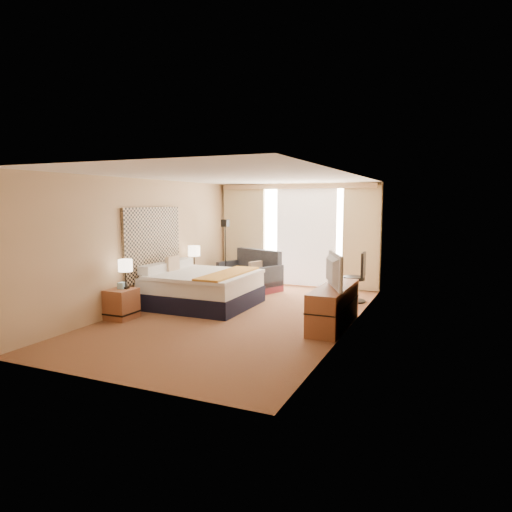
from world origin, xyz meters
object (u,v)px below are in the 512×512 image
at_px(floor_lamp, 225,240).
at_px(media_dresser, 334,306).
at_px(lamp_right, 194,251).
at_px(lamp_left, 125,266).
at_px(bed, 202,288).
at_px(loveseat, 251,276).
at_px(desk_chair, 357,280).
at_px(nightstand_left, 122,304).
at_px(television, 329,271).
at_px(nightstand_right, 193,282).

bearing_deg(floor_lamp, media_dresser, -35.02).
relative_size(floor_lamp, lamp_right, 2.95).
relative_size(lamp_left, lamp_right, 0.94).
xyz_separation_m(bed, loveseat, (0.20, 2.03, -0.05)).
bearing_deg(desk_chair, nightstand_left, -142.25).
relative_size(nightstand_left, floor_lamp, 0.32).
relative_size(floor_lamp, television, 1.69).
distance_m(media_dresser, television, 0.67).
height_order(media_dresser, desk_chair, desk_chair).
xyz_separation_m(media_dresser, loveseat, (-2.69, 2.49, -0.03)).
height_order(media_dresser, floor_lamp, floor_lamp).
height_order(nightstand_right, desk_chair, desk_chair).
relative_size(media_dresser, desk_chair, 1.68).
xyz_separation_m(loveseat, lamp_right, (-0.95, -1.06, 0.68)).
bearing_deg(television, lamp_left, 78.02).
relative_size(bed, floor_lamp, 1.20).
bearing_deg(loveseat, desk_chair, 13.21).
relative_size(loveseat, desk_chair, 1.61).
bearing_deg(lamp_left, loveseat, 74.62).
bearing_deg(lamp_right, loveseat, 48.15).
xyz_separation_m(lamp_right, television, (3.59, -1.59, -0.01)).
distance_m(nightstand_right, lamp_left, 2.53).
xyz_separation_m(nightstand_right, media_dresser, (3.70, -1.45, 0.07)).
bearing_deg(desk_chair, media_dresser, -92.24).
height_order(nightstand_right, floor_lamp, floor_lamp).
bearing_deg(media_dresser, floor_lamp, 144.98).
distance_m(media_dresser, floor_lamp, 4.10).
distance_m(loveseat, floor_lamp, 1.09).
bearing_deg(media_dresser, bed, 170.89).
height_order(floor_lamp, desk_chair, floor_lamp).
bearing_deg(media_dresser, lamp_left, -165.00).
bearing_deg(loveseat, lamp_right, -110.38).
xyz_separation_m(nightstand_left, desk_chair, (3.68, 3.15, 0.20)).
relative_size(nightstand_right, loveseat, 0.32).
relative_size(loveseat, floor_lamp, 1.01).
height_order(media_dresser, bed, bed).
relative_size(nightstand_left, media_dresser, 0.31).
bearing_deg(desk_chair, loveseat, 168.87).
relative_size(nightstand_right, television, 0.54).
bearing_deg(nightstand_right, loveseat, 45.87).
relative_size(lamp_left, television, 0.54).
height_order(loveseat, lamp_right, lamp_right).
bearing_deg(loveseat, media_dresser, -21.31).
xyz_separation_m(nightstand_left, loveseat, (1.01, 3.54, 0.04)).
height_order(media_dresser, lamp_left, lamp_left).
relative_size(nightstand_left, lamp_right, 0.95).
bearing_deg(television, desk_chair, -25.37).
relative_size(nightstand_right, lamp_right, 0.95).
xyz_separation_m(loveseat, desk_chair, (2.67, -0.39, 0.16)).
relative_size(nightstand_left, lamp_left, 1.01).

